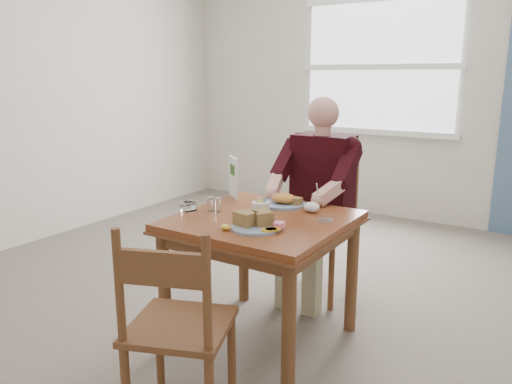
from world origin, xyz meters
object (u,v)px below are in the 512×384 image
Objects in this scene: near_plate at (256,222)px; far_plate at (284,201)px; chair_near at (177,328)px; diner at (318,184)px; chair_far at (322,228)px; table at (262,236)px.

near_plate is 1.13× the size of far_plate.
chair_near reaches higher than near_plate.
chair_near is 3.24× the size of far_plate.
diner is at bearing 93.33° from chair_near.
chair_far is 0.34m from diner.
diner reaches higher than chair_near.
near_plate is (0.08, -0.99, 0.30)m from chair_far.
chair_far is 1.03m from near_plate.
table is 0.85m from chair_near.
chair_far reaches higher than table.
table is 3.13× the size of far_plate.
chair_far is 2.86× the size of near_plate.
chair_far is 0.58m from far_plate.
table is 0.97× the size of chair_near.
near_plate is 0.49m from far_plate.
chair_far is 0.69× the size of diner.
near_plate is (-0.01, 0.64, 0.30)m from chair_near.
near_plate is at bearing -85.00° from diner.
diner is (0.00, -0.09, 0.33)m from chair_far.
chair_near is (0.09, -0.83, -0.16)m from table.
far_plate is at bearing 102.05° from near_plate.
near_plate is at bearing -67.44° from table.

